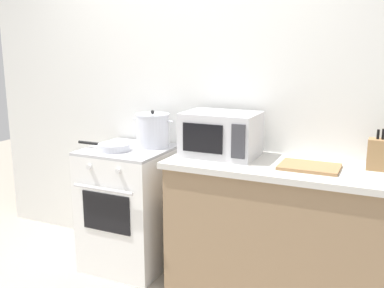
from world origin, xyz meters
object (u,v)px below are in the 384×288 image
at_px(frying_pan, 113,147).
at_px(microwave, 221,134).
at_px(cutting_board, 309,167).
at_px(knife_block, 379,154).
at_px(stove, 130,207).
at_px(stock_pot, 153,130).

bearing_deg(frying_pan, microwave, 13.31).
xyz_separation_m(cutting_board, knife_block, (0.38, 0.14, 0.09)).
relative_size(stove, cutting_board, 2.56).
bearing_deg(cutting_board, stove, -179.95).
height_order(frying_pan, cutting_board, frying_pan).
bearing_deg(stove, frying_pan, -120.39).
bearing_deg(microwave, stove, -173.59).
relative_size(stock_pot, microwave, 0.67).
xyz_separation_m(stock_pot, frying_pan, (-0.20, -0.24, -0.10)).
relative_size(microwave, cutting_board, 1.39).
distance_m(frying_pan, microwave, 0.80).
distance_m(frying_pan, knife_block, 1.78).
bearing_deg(microwave, cutting_board, -7.23).
height_order(stove, frying_pan, frying_pan).
bearing_deg(knife_block, microwave, -176.44).
distance_m(cutting_board, knife_block, 0.42).
distance_m(stock_pot, cutting_board, 1.20).
xyz_separation_m(stove, cutting_board, (1.32, 0.00, 0.47)).
bearing_deg(knife_block, stove, -175.26).
height_order(stove, microwave, microwave).
xyz_separation_m(stock_pot, microwave, (0.57, -0.06, 0.03)).
relative_size(cutting_board, knife_block, 1.42).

